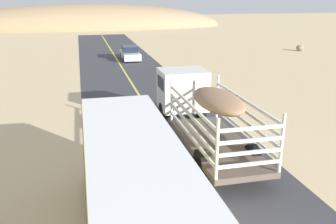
# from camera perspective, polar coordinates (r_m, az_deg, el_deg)

# --- Properties ---
(livestock_truck) EXTENTS (2.53, 9.70, 3.02)m
(livestock_truck) POSITION_cam_1_polar(r_m,az_deg,el_deg) (18.53, 4.07, 1.82)
(livestock_truck) COLOR silver
(livestock_truck) RESTS_ON road_surface
(bus) EXTENTS (2.54, 10.00, 3.21)m
(bus) POSITION_cam_1_polar(r_m,az_deg,el_deg) (9.91, -4.89, -13.47)
(bus) COLOR gold
(bus) RESTS_ON road_surface
(car_far) EXTENTS (1.80, 4.40, 1.46)m
(car_far) POSITION_cam_1_polar(r_m,az_deg,el_deg) (40.84, -5.89, 8.99)
(car_far) COLOR silver
(car_far) RESTS_ON road_surface
(boulder_mid_field) EXTENTS (0.95, 0.92, 0.76)m
(boulder_mid_field) POSITION_cam_1_polar(r_m,az_deg,el_deg) (50.01, 19.72, 9.31)
(boulder_mid_field) COLOR #84705B
(boulder_mid_field) RESTS_ON ground
(distant_hill) EXTENTS (58.97, 16.45, 9.86)m
(distant_hill) POSITION_cam_1_polar(r_m,az_deg,el_deg) (82.16, -12.42, 12.59)
(distant_hill) COLOR #997C5A
(distant_hill) RESTS_ON ground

